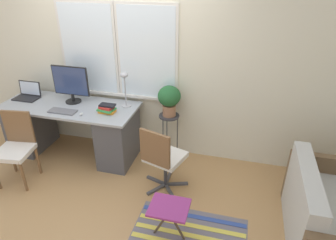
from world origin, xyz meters
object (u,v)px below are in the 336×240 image
object	(u,v)px
desk_lamp	(125,83)
book_stack	(107,109)
mouse	(81,114)
plant_stand	(169,121)
monitor	(71,83)
keyboard	(63,111)
potted_plant	(169,98)
folding_stool	(169,210)
office_chair_swivel	(162,157)
couch_loveseat	(330,221)
laptop	(28,95)
desk_chair_wooden	(16,146)

from	to	relation	value
desk_lamp	book_stack	world-z (taller)	desk_lamp
mouse	plant_stand	xyz separation A→B (m)	(1.03, 0.46, -0.19)
monitor	keyboard	bearing A→B (deg)	-84.43
plant_stand	desk_lamp	bearing A→B (deg)	-174.77
keyboard	potted_plant	world-z (taller)	potted_plant
mouse	plant_stand	distance (m)	1.14
mouse	desk_lamp	size ratio (longest dim) A/B	0.13
potted_plant	folding_stool	world-z (taller)	potted_plant
keyboard	mouse	distance (m)	0.28
keyboard	office_chair_swivel	bearing A→B (deg)	-9.60
couch_loveseat	mouse	bearing A→B (deg)	78.80
laptop	book_stack	world-z (taller)	laptop
laptop	folding_stool	size ratio (longest dim) A/B	0.84
desk_lamp	couch_loveseat	bearing A→B (deg)	-21.77
mouse	potted_plant	xyz separation A→B (m)	(1.03, 0.46, 0.14)
monitor	potted_plant	distance (m)	1.35
plant_stand	keyboard	bearing A→B (deg)	-161.83
monitor	couch_loveseat	size ratio (longest dim) A/B	0.41
laptop	desk_chair_wooden	distance (m)	0.90
desk_chair_wooden	office_chair_swivel	xyz separation A→B (m)	(1.80, 0.25, -0.02)
desk_chair_wooden	office_chair_swivel	distance (m)	1.82
monitor	mouse	bearing A→B (deg)	-48.26
desk_chair_wooden	keyboard	bearing A→B (deg)	42.42
book_stack	plant_stand	bearing A→B (deg)	21.29
monitor	keyboard	world-z (taller)	monitor
mouse	folding_stool	world-z (taller)	mouse
book_stack	desk_lamp	bearing A→B (deg)	54.79
book_stack	couch_loveseat	size ratio (longest dim) A/B	0.18
couch_loveseat	potted_plant	world-z (taller)	potted_plant
monitor	plant_stand	world-z (taller)	monitor
desk_lamp	plant_stand	xyz separation A→B (m)	(0.58, 0.05, -0.51)
monitor	book_stack	bearing A→B (deg)	-17.44
book_stack	folding_stool	size ratio (longest dim) A/B	0.56
mouse	office_chair_swivel	size ratio (longest dim) A/B	0.07
couch_loveseat	potted_plant	size ratio (longest dim) A/B	3.06
desk_chair_wooden	plant_stand	size ratio (longest dim) A/B	1.32
book_stack	keyboard	bearing A→B (deg)	-166.18
desk_chair_wooden	couch_loveseat	bearing A→B (deg)	-9.84
book_stack	desk_chair_wooden	bearing A→B (deg)	-147.01
mouse	couch_loveseat	xyz separation A→B (m)	(2.89, -0.57, -0.49)
couch_loveseat	folding_stool	world-z (taller)	couch_loveseat
keyboard	book_stack	bearing A→B (deg)	13.82
monitor	office_chair_swivel	xyz separation A→B (m)	(1.43, -0.56, -0.57)
desk_chair_wooden	plant_stand	world-z (taller)	desk_chair_wooden
monitor	desk_lamp	size ratio (longest dim) A/B	1.09
keyboard	office_chair_swivel	world-z (taller)	office_chair_swivel
keyboard	couch_loveseat	xyz separation A→B (m)	(3.17, -0.60, -0.49)
office_chair_swivel	desk_chair_wooden	bearing A→B (deg)	25.51
office_chair_swivel	potted_plant	distance (m)	0.81
monitor	desk_lamp	world-z (taller)	monitor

